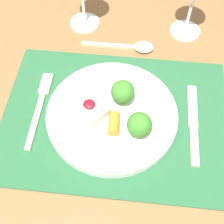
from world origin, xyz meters
name	(u,v)px	position (x,y,z in m)	size (l,w,h in m)	color
ground_plane	(114,215)	(0.00, 0.00, 0.00)	(8.00, 8.00, 0.00)	brown
dining_table	(115,139)	(0.00, 0.00, 0.67)	(1.12, 1.17, 0.77)	brown
placemat	(115,117)	(0.00, 0.00, 0.77)	(0.49, 0.36, 0.00)	#235633
dinner_plate	(113,113)	(0.00, 0.00, 0.79)	(0.28, 0.28, 0.08)	white
fork	(40,104)	(-0.17, 0.02, 0.78)	(0.02, 0.20, 0.01)	beige
knife	(193,129)	(0.17, -0.01, 0.78)	(0.02, 0.20, 0.01)	beige
spoon	(135,47)	(0.03, 0.21, 0.78)	(0.18, 0.04, 0.01)	beige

